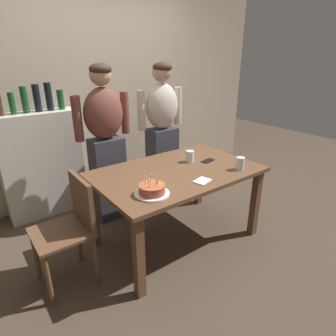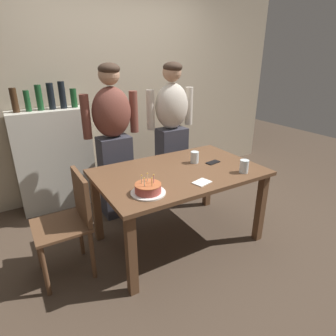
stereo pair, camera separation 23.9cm
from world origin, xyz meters
name	(u,v)px [view 1 (the left image)]	position (x,y,z in m)	size (l,w,h in m)	color
ground_plane	(176,237)	(0.00, 0.00, 0.00)	(10.00, 10.00, 0.00)	#47382B
back_wall	(100,91)	(0.00, 1.55, 1.30)	(5.20, 0.10, 2.60)	tan
dining_table	(177,180)	(0.00, 0.00, 0.64)	(1.50, 0.96, 0.74)	brown
birthday_cake	(152,190)	(-0.45, -0.26, 0.78)	(0.27, 0.27, 0.15)	white
water_glass_near	(240,163)	(0.48, -0.33, 0.80)	(0.08, 0.08, 0.12)	silver
water_glass_far	(190,156)	(0.24, 0.10, 0.80)	(0.08, 0.08, 0.11)	silver
cell_phone	(208,161)	(0.40, 0.00, 0.74)	(0.14, 0.07, 0.01)	black
napkin_stack	(202,181)	(0.02, -0.32, 0.74)	(0.14, 0.11, 0.01)	white
person_man_bearded	(106,143)	(-0.33, 0.78, 0.87)	(0.61, 0.27, 1.66)	#33333D
person_woman_cardigan	(162,132)	(0.40, 0.78, 0.87)	(0.61, 0.27, 1.66)	#33333D
dining_chair	(72,222)	(-0.98, 0.08, 0.52)	(0.42, 0.42, 0.87)	brown
shelf_cabinet	(42,163)	(-0.86, 1.33, 0.60)	(0.84, 0.30, 1.46)	beige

